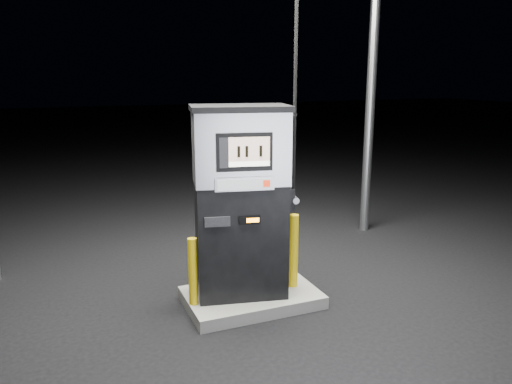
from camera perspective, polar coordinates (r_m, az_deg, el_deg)
name	(u,v)px	position (r m, az deg, el deg)	size (l,w,h in m)	color
ground	(251,303)	(6.31, -0.52, -12.57)	(80.00, 80.00, 0.00)	black
pump_island	(251,297)	(6.27, -0.52, -11.96)	(1.60, 1.00, 0.15)	#61625D
fuel_dispenser	(241,200)	(5.84, -1.72, -0.97)	(1.31, 0.89, 4.70)	black
bollard_left	(193,272)	(5.83, -7.22, -9.01)	(0.11, 0.11, 0.80)	#E1B90C
bollard_right	(293,251)	(6.25, 4.27, -6.72)	(0.12, 0.12, 0.93)	#E1B90C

